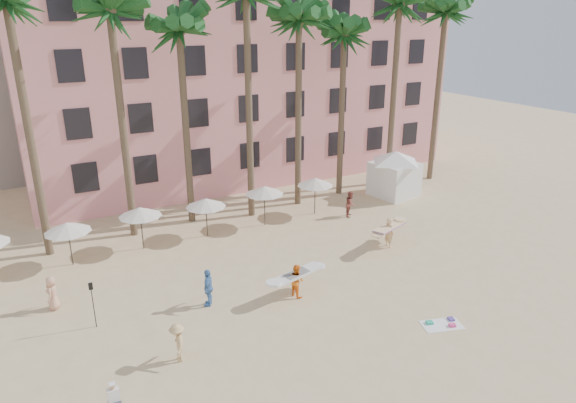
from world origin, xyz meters
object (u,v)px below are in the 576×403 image
at_px(cabana, 395,170).
at_px(carrier_white, 296,279).
at_px(pink_hotel, 236,78).
at_px(carrier_yellow, 389,231).

xyz_separation_m(cabana, carrier_white, (-14.08, -9.61, -1.16)).
bearing_deg(pink_hotel, carrier_white, -106.49).
distance_m(pink_hotel, carrier_white, 24.58).
bearing_deg(carrier_white, cabana, 34.31).
height_order(carrier_yellow, carrier_white, carrier_yellow).
distance_m(pink_hotel, carrier_yellow, 21.42).
height_order(cabana, carrier_yellow, cabana).
distance_m(pink_hotel, cabana, 16.06).
distance_m(cabana, carrier_yellow, 9.72).
xyz_separation_m(pink_hotel, carrier_yellow, (1.03, -20.22, -6.98)).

